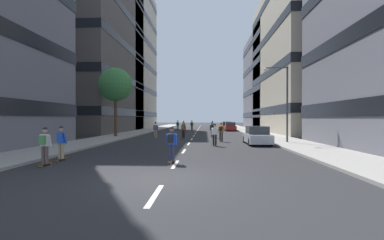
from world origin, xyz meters
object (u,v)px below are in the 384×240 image
Objects in this scene: parked_car_near at (257,136)px; skater_6 at (192,124)px; skater_11 at (213,126)px; skater_3 at (183,129)px; streetlamp_right at (283,96)px; skater_4 at (156,129)px; parked_car_mid at (230,127)px; skater_7 at (212,129)px; skater_9 at (45,144)px; skater_1 at (215,133)px; skater_10 at (178,125)px; skater_12 at (184,125)px; skater_5 at (61,141)px; parked_car_far at (227,126)px; skater_13 at (171,142)px; street_tree_near at (116,85)px; skater_2 at (221,131)px; skater_8 at (192,125)px; skater_0 at (178,125)px.

parked_car_near is 2.47× the size of skater_6.
skater_3 is at bearing -104.26° from skater_11.
streetlamp_right is 19.98m from skater_11.
skater_4 is at bearing -97.21° from skater_6.
skater_7 is at bearing -102.17° from parked_car_mid.
skater_7 and skater_9 have the same top height.
skater_4 is 17.08m from skater_9.
skater_1 is (-3.57, -1.50, 0.29)m from parked_car_near.
skater_10 is (-2.66, -1.27, 0.00)m from skater_6.
skater_6 is at bearing 111.69° from skater_11.
skater_12 is at bearing 109.02° from parked_car_near.
skater_4 is at bearing 169.84° from skater_3.
parked_car_mid is 2.47× the size of skater_5.
parked_car_mid is at bearing 51.34° from skater_11.
skater_6 is (-6.89, -1.69, 0.29)m from parked_car_far.
skater_13 is (5.71, 1.07, 0.00)m from skater_9.
skater_3 is at bearing 92.64° from skater_13.
skater_12 is (3.62, 33.85, 0.00)m from skater_9.
street_tree_near reaches higher than skater_13.
skater_8 is (-3.95, 23.07, 0.00)m from skater_2.
skater_6 is at bearing 91.38° from skater_13.
street_tree_near reaches higher than skater_7.
skater_6 and skater_9 have the same top height.
parked_car_near is 2.47× the size of skater_5.
skater_9 and skater_10 have the same top height.
skater_10 is 1.00× the size of skater_12.
skater_11 is at bearing 88.87° from skater_1.
skater_3 and skater_10 have the same top height.
skater_7 is (-5.91, 6.51, -3.15)m from streetlamp_right.
skater_8 reaches higher than parked_car_mid.
skater_4 is 1.00× the size of skater_8.
streetlamp_right reaches higher than parked_car_mid.
parked_car_mid is 2.47× the size of skater_6.
skater_3 is 3.14m from skater_4.
street_tree_near is 21.64m from skater_10.
skater_11 is at bearing -68.31° from skater_6.
skater_2 is 12.31m from skater_13.
skater_1 and skater_11 have the same top height.
parked_car_mid is 2.47× the size of skater_13.
skater_0 and skater_12 have the same top height.
skater_8 is (2.64, -0.45, 0.00)m from skater_0.
skater_4 is 1.00× the size of skater_11.
skater_5 is 1.49m from skater_9.
parked_car_far is 28.08m from street_tree_near.
skater_5 is at bearing -106.39° from parked_car_far.
parked_car_mid is 2.47× the size of skater_4.
skater_1 and skater_7 have the same top height.
streetlamp_right reaches higher than skater_3.
parked_car_far is at bearing 75.03° from skater_3.
streetlamp_right is 3.65× the size of skater_5.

